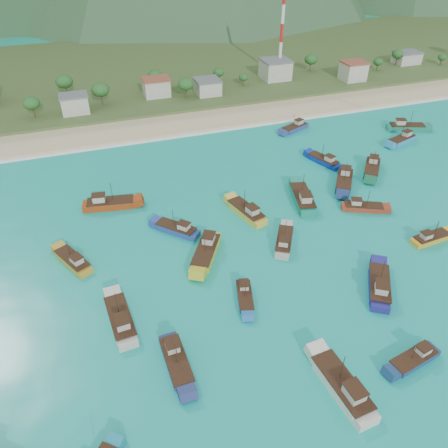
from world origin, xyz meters
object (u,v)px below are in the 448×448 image
object	(u,v)px
boat_23	(73,261)
boat_30	(406,127)
boat_6	(414,360)
boat_15	(121,320)
boat_31	(344,181)
boat_10	(363,208)
boat_32	(247,212)
boat_8	(295,128)
boat_25	(324,161)
boat_9	(431,239)
boat_20	(402,140)
boat_0	(343,387)
boat_5	(379,287)
boat_33	(372,169)
boat_13	(176,362)
boat_26	(245,297)
boat_7	(284,242)
boat_16	(302,199)
boat_12	(177,230)
radio_tower	(282,24)
boat_3	(110,204)
boat_17	(206,252)

from	to	relation	value
boat_23	boat_30	bearing A→B (deg)	-9.53
boat_6	boat_15	world-z (taller)	boat_15
boat_30	boat_31	size ratio (longest dim) A/B	1.01
boat_10	boat_32	size ratio (longest dim) A/B	0.82
boat_8	boat_25	world-z (taller)	boat_8
boat_9	boat_20	size ratio (longest dim) A/B	0.83
boat_0	boat_6	distance (m)	13.04
boat_5	boat_31	world-z (taller)	boat_31
boat_33	boat_31	bearing A→B (deg)	56.61
boat_6	boat_9	xyz separation A→B (m)	(23.23, 23.83, 0.00)
boat_6	boat_13	distance (m)	36.31
boat_13	boat_26	bearing A→B (deg)	-149.01
boat_5	boat_8	distance (m)	70.92
boat_8	boat_7	bearing A→B (deg)	128.89
boat_16	boat_25	xyz separation A→B (m)	(14.65, 15.72, -0.29)
boat_12	boat_32	world-z (taller)	boat_32
boat_10	boat_23	xyz separation A→B (m)	(-64.25, 2.22, 0.05)
boat_0	boat_25	distance (m)	70.09
boat_7	boat_12	distance (m)	22.92
boat_12	boat_13	xyz separation A→B (m)	(-8.29, -32.72, 0.04)
boat_5	boat_33	distance (m)	45.36
boat_8	boat_31	size ratio (longest dim) A/B	0.88
radio_tower	boat_7	world-z (taller)	radio_tower
boat_3	boat_7	xyz separation A→B (m)	(32.26, -25.88, -0.20)
boat_6	boat_33	bearing A→B (deg)	-38.88
boat_8	boat_33	xyz separation A→B (m)	(7.23, -30.64, 0.16)
boat_16	boat_32	bearing A→B (deg)	-163.79
boat_23	boat_26	bearing A→B (deg)	-61.70
boat_5	boat_33	bearing A→B (deg)	90.49
boat_25	boat_30	size ratio (longest dim) A/B	0.87
radio_tower	boat_8	distance (m)	52.72
boat_20	boat_33	bearing A→B (deg)	104.95
boat_7	boat_23	world-z (taller)	boat_7
boat_5	boat_9	bearing A→B (deg)	58.21
boat_0	boat_33	bearing A→B (deg)	47.60
boat_33	boat_30	bearing A→B (deg)	-104.33
boat_0	boat_10	world-z (taller)	boat_0
boat_8	boat_30	size ratio (longest dim) A/B	0.86
boat_13	boat_33	world-z (taller)	boat_33
boat_16	boat_33	distance (m)	25.32
boat_17	boat_26	xyz separation A→B (m)	(2.95, -13.64, -0.38)
boat_9	boat_15	distance (m)	64.51
radio_tower	boat_13	xyz separation A→B (m)	(-71.78, -118.30, -20.56)
boat_6	boat_17	xyz separation A→B (m)	(-22.56, 34.57, 0.32)
boat_23	boat_10	bearing A→B (deg)	-28.75
boat_13	boat_20	xyz separation A→B (m)	(82.18, 54.01, 0.02)
radio_tower	boat_20	bearing A→B (deg)	-80.82
boat_30	boat_33	world-z (taller)	boat_30
boat_3	boat_23	distance (m)	20.21
boat_6	radio_tower	bearing A→B (deg)	-26.43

